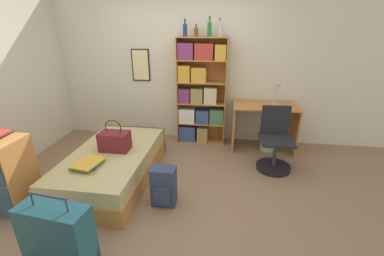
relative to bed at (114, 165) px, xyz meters
The scene contains 16 objects.
ground_plane 0.72m from the bed, ahead, with size 14.00×14.00×0.00m, color #84664C.
wall_back 2.06m from the bed, 66.91° to the left, with size 10.00×0.09×2.60m.
bed is the anchor object (origin of this frame).
handbag 0.35m from the bed, 33.21° to the left, with size 0.38×0.24×0.43m.
book_stack_on_bed 0.52m from the bed, 101.75° to the right, with size 0.34×0.39×0.07m.
suitcase 1.43m from the bed, 84.11° to the right, with size 0.62×0.30×0.76m.
bookcase 1.87m from the bed, 54.33° to the left, with size 0.84×0.30×1.83m.
bottle_green 2.35m from the bed, 61.11° to the left, with size 0.07×0.07×0.26m.
bottle_brown 2.42m from the bed, 56.75° to the left, with size 0.07×0.07×0.18m.
bottle_clear 2.52m from the bed, 50.31° to the left, with size 0.07×0.07×0.30m.
bottle_blue 2.62m from the bed, 47.42° to the left, with size 0.06×0.06×0.27m.
desk 2.50m from the bed, 30.73° to the left, with size 1.05×0.59×0.78m.
desk_lamp 2.79m from the bed, 29.34° to the left, with size 0.16×0.11×0.44m.
desk_chair 2.32m from the bed, 15.48° to the left, with size 0.50×0.50×0.92m.
backpack 0.93m from the bed, 28.30° to the right, with size 0.28×0.22×0.48m.
waste_bin 2.54m from the bed, 28.54° to the left, with size 0.24×0.24×0.22m.
Camera 1 is at (0.81, -2.89, 1.99)m, focal length 24.00 mm.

